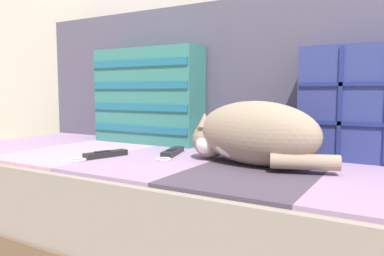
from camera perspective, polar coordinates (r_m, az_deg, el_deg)
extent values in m
cube|color=brown|center=(1.28, 4.03, -18.65)|extent=(2.13, 0.80, 0.18)
cube|color=gray|center=(1.21, 4.10, -10.06)|extent=(2.09, 0.79, 0.21)
cube|color=gray|center=(1.71, -22.09, -2.06)|extent=(0.33, 0.71, 0.01)
cube|color=#C6899E|center=(1.46, -14.07, -3.04)|extent=(0.33, 0.71, 0.01)
cube|color=gray|center=(1.25, -3.07, -4.29)|extent=(0.33, 0.71, 0.01)
cube|color=#423847|center=(1.11, 11.56, -5.70)|extent=(0.33, 0.71, 0.01)
cube|color=#514C60|center=(1.47, 9.99, 8.13)|extent=(2.09, 0.14, 0.56)
cube|color=navy|center=(1.24, 24.92, 3.41)|extent=(0.38, 0.13, 0.35)
cube|color=navy|center=(1.18, 24.49, 0.53)|extent=(0.36, 0.01, 0.01)
cube|color=navy|center=(1.18, 21.61, 3.45)|extent=(0.01, 0.01, 0.33)
cube|color=navy|center=(1.17, 24.72, 6.13)|extent=(0.36, 0.01, 0.01)
cube|color=#337A70|center=(1.55, -6.71, 4.85)|extent=(0.47, 0.13, 0.38)
cube|color=#1E667F|center=(1.50, -8.22, -0.13)|extent=(0.46, 0.01, 0.03)
cube|color=#1E667F|center=(1.49, -8.26, 3.16)|extent=(0.46, 0.01, 0.03)
cube|color=#1E667F|center=(1.49, -8.31, 6.46)|extent=(0.46, 0.01, 0.03)
cube|color=#1E667F|center=(1.50, -8.36, 9.77)|extent=(0.46, 0.01, 0.03)
ellipsoid|color=gray|center=(1.08, 9.74, -0.79)|extent=(0.40, 0.23, 0.18)
sphere|color=gray|center=(1.17, 2.86, -1.78)|extent=(0.11, 0.11, 0.11)
sphere|color=white|center=(1.14, 2.13, -2.38)|extent=(0.06, 0.06, 0.06)
ellipsoid|color=white|center=(1.07, 6.20, -2.29)|extent=(0.11, 0.04, 0.08)
cylinder|color=gray|center=(0.99, 16.79, -4.95)|extent=(0.18, 0.09, 0.04)
cone|color=gray|center=(1.14, 1.92, 1.27)|extent=(0.04, 0.04, 0.04)
cone|color=gray|center=(1.19, 3.79, 1.44)|extent=(0.04, 0.04, 0.04)
cube|color=black|center=(1.25, -2.94, -3.65)|extent=(0.08, 0.16, 0.02)
cube|color=black|center=(1.24, -3.10, -3.26)|extent=(0.03, 0.06, 0.00)
cube|color=black|center=(1.32, -2.00, -3.15)|extent=(0.03, 0.02, 0.02)
torus|color=silver|center=(1.16, -4.39, -4.74)|extent=(0.06, 0.06, 0.01)
cube|color=black|center=(1.24, -13.01, -3.92)|extent=(0.08, 0.15, 0.02)
cube|color=black|center=(1.23, -13.46, -3.49)|extent=(0.03, 0.05, 0.00)
cube|color=black|center=(1.27, -10.32, -3.60)|extent=(0.03, 0.02, 0.02)
torus|color=silver|center=(1.19, -16.93, -4.67)|extent=(0.06, 0.06, 0.01)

